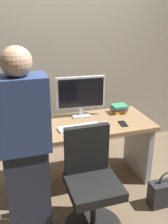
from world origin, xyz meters
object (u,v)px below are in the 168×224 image
(office_chair, at_px, (91,186))
(desk, at_px, (83,142))
(person_at_desk, at_px, (25,150))
(book_stack, at_px, (119,109))
(handbag, at_px, (165,192))
(monitor, at_px, (81,94))
(cell_phone, at_px, (123,124))
(keyboard, at_px, (79,127))
(cup_by_monitor, at_px, (39,121))
(cup_near_keyboard, at_px, (38,127))
(mouse, at_px, (106,124))

(office_chair, bearing_deg, desk, 79.34)
(person_at_desk, bearing_deg, book_stack, 33.40)
(office_chair, xyz_separation_m, handbag, (0.80, 0.03, -0.29))
(desk, relative_size, book_stack, 7.39)
(monitor, xyz_separation_m, cell_phone, (0.36, -0.34, -0.25))
(book_stack, bearing_deg, cell_phone, -106.65)
(desk, xyz_separation_m, book_stack, (0.49, 0.17, 0.27))
(office_chair, xyz_separation_m, cell_phone, (0.52, 0.51, 0.30))
(book_stack, distance_m, handbag, 1.03)
(desk, bearing_deg, office_chair, -100.66)
(office_chair, bearing_deg, handbag, 2.45)
(person_at_desk, distance_m, keyboard, 0.77)
(keyboard, height_order, cup_by_monitor, cup_by_monitor)
(book_stack, relative_size, cell_phone, 1.39)
(monitor, distance_m, handbag, 1.34)
(desk, bearing_deg, book_stack, 18.60)
(cup_near_keyboard, bearing_deg, desk, 6.83)
(office_chair, relative_size, cell_phone, 6.53)
(office_chair, height_order, cup_near_keyboard, office_chair)
(monitor, bearing_deg, office_chair, -100.98)
(handbag, bearing_deg, book_stack, 103.47)
(cup_near_keyboard, bearing_deg, keyboard, -6.39)
(monitor, distance_m, cup_by_monitor, 0.54)
(office_chair, xyz_separation_m, book_stack, (0.62, 0.81, 0.35))
(office_chair, xyz_separation_m, cup_by_monitor, (-0.32, 0.74, 0.35))
(monitor, distance_m, mouse, 0.43)
(cup_by_monitor, xyz_separation_m, cell_phone, (0.84, -0.24, -0.04))
(person_at_desk, relative_size, monitor, 3.03)
(desk, height_order, book_stack, book_stack)
(office_chair, distance_m, cup_near_keyboard, 0.77)
(keyboard, bearing_deg, person_at_desk, -142.21)
(person_at_desk, distance_m, cell_phone, 1.15)
(person_at_desk, distance_m, cup_by_monitor, 0.72)
(cup_near_keyboard, relative_size, cup_by_monitor, 1.06)
(cup_by_monitor, bearing_deg, cup_near_keyboard, -101.05)
(desk, distance_m, office_chair, 0.66)
(monitor, height_order, cup_near_keyboard, monitor)
(office_chair, relative_size, mouse, 9.40)
(keyboard, distance_m, cell_phone, 0.47)
(person_at_desk, bearing_deg, cup_by_monitor, 72.83)
(cup_by_monitor, bearing_deg, monitor, 12.32)
(monitor, bearing_deg, handbag, -51.94)
(desk, relative_size, cell_phone, 10.30)
(office_chair, height_order, monitor, monitor)
(person_at_desk, relative_size, mouse, 16.39)
(mouse, relative_size, cup_by_monitor, 1.03)
(cup_near_keyboard, bearing_deg, book_stack, 12.98)
(handbag, bearing_deg, person_at_desk, 179.04)
(office_chair, relative_size, cup_by_monitor, 9.64)
(mouse, xyz_separation_m, cell_phone, (0.18, -0.03, -0.01))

